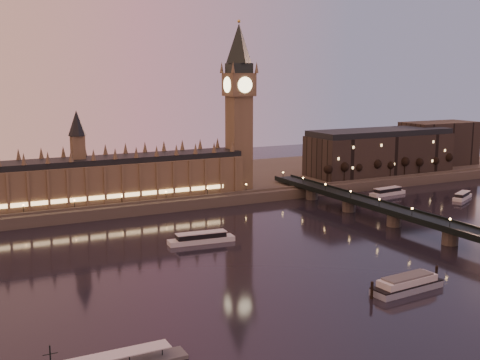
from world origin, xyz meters
The scene contains 19 objects.
ground centered at (0.00, 0.00, 0.00)m, with size 700.00×700.00×0.00m, color black.
far_embankment centered at (30.00, 165.00, 3.00)m, with size 560.00×130.00×6.00m, color #423D35.
palace_of_westminster centered at (-40.12, 120.99, 21.71)m, with size 180.00×26.62×52.00m.
big_ben centered at (53.99, 120.99, 63.95)m, with size 17.68×17.68×104.00m.
westminster_bridge centered at (91.61, 0.00, 5.52)m, with size 13.20×260.00×15.30m.
city_block centered at (194.94, 130.93, 22.24)m, with size 155.00×45.00×34.00m.
bare_tree_0 centered at (112.46, 109.00, 14.92)m, with size 5.88×5.88×11.96m.
bare_tree_1 centered at (126.21, 109.00, 14.92)m, with size 5.88×5.88×11.96m.
bare_tree_2 centered at (139.95, 109.00, 14.92)m, with size 5.88×5.88×11.96m.
bare_tree_3 centered at (153.70, 109.00, 14.92)m, with size 5.88×5.88×11.96m.
bare_tree_4 centered at (167.44, 109.00, 14.92)m, with size 5.88×5.88×11.96m.
bare_tree_5 centered at (181.19, 109.00, 14.92)m, with size 5.88×5.88×11.96m.
bare_tree_6 centered at (194.93, 109.00, 14.92)m, with size 5.88×5.88×11.96m.
bare_tree_7 centered at (208.67, 109.00, 14.92)m, with size 5.88×5.88×11.96m.
bare_tree_8 centered at (222.42, 109.00, 14.92)m, with size 5.88×5.88×11.96m.
cruise_boat_a centered at (-9.11, 35.74, 2.21)m, with size 31.84×9.68×5.02m.
cruise_boat_b centered at (143.29, 83.58, 2.16)m, with size 27.11×9.39×4.90m.
cruise_boat_c centered at (176.84, 52.45, 1.91)m, with size 22.04×15.01×4.34m.
moored_barge centered at (32.19, -56.25, 2.63)m, with size 33.93×10.61×6.24m.
Camera 1 is at (-116.16, -213.49, 77.66)m, focal length 45.00 mm.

